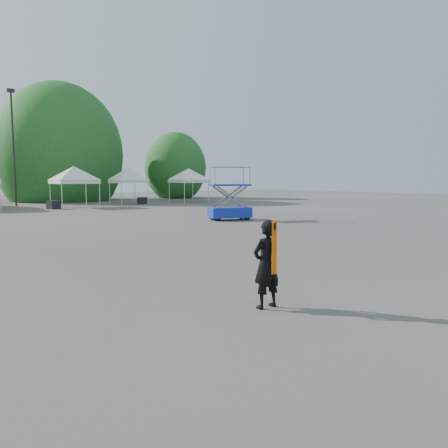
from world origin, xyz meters
TOP-DOWN VIEW (x-y plane):
  - ground at (0.00, 0.00)m, footprint 120.00×120.00m
  - light_pole_east at (3.00, 32.00)m, footprint 0.60×0.25m
  - tree_mid_e at (9.00, 39.00)m, footprint 5.12×5.12m
  - tree_far_e at (22.00, 37.00)m, footprint 3.84×3.84m
  - tent_f at (6.33, 27.03)m, footprint 4.51×4.51m
  - tent_g at (11.91, 28.81)m, footprint 3.92×3.92m
  - tent_h at (17.88, 27.83)m, footprint 4.21×4.21m
  - man at (-0.40, -2.69)m, footprint 0.60×0.40m
  - scissor_lift at (9.62, 10.97)m, footprint 2.58×1.87m
  - crate_mid at (4.39, 26.20)m, footprint 1.05×0.96m
  - crate_east at (12.91, 28.08)m, footprint 0.94×0.82m

SIDE VIEW (x-z plane):
  - ground at x=0.00m, z-range 0.00..0.00m
  - crate_east at x=12.91m, z-range 0.00..0.62m
  - crate_mid at x=4.39m, z-range 0.00..0.67m
  - man at x=-0.40m, z-range 0.00..1.62m
  - scissor_lift at x=9.62m, z-range 0.01..3.02m
  - tent_g at x=11.91m, z-range 1.12..5.00m
  - tent_h at x=17.88m, z-range 1.12..5.00m
  - tent_f at x=6.33m, z-range 1.12..5.00m
  - tree_far_e at x=22.00m, z-range 0.70..6.55m
  - tree_mid_e at x=9.00m, z-range 0.94..8.74m
  - light_pole_east at x=3.00m, z-range 0.62..10.42m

